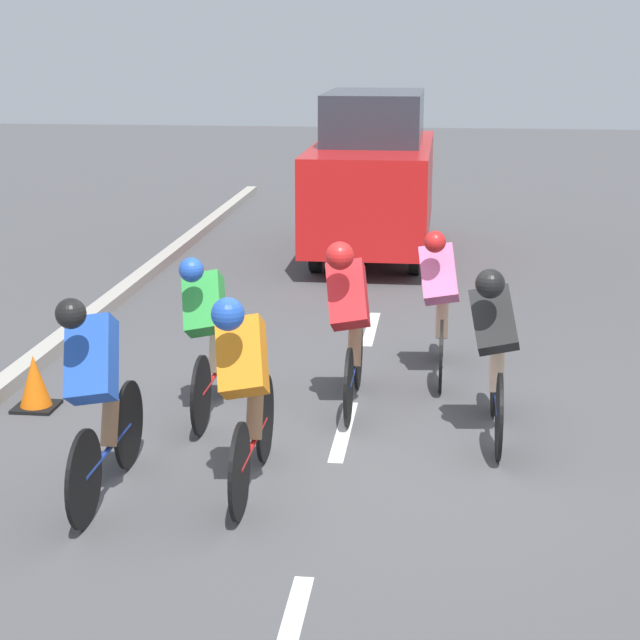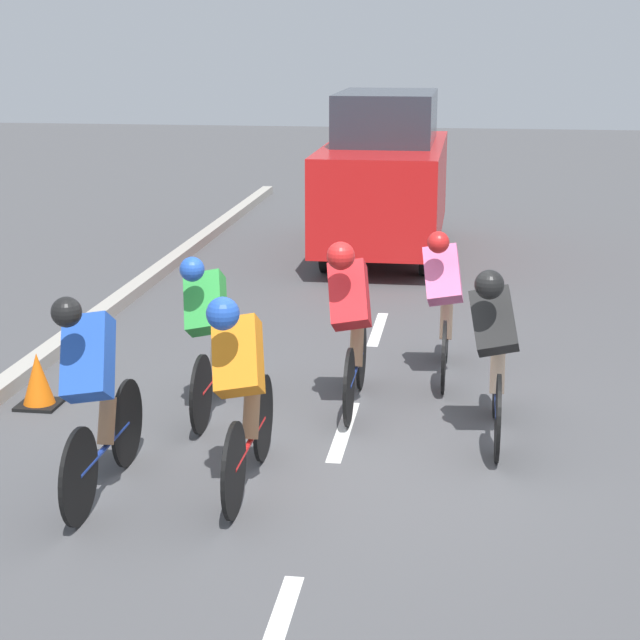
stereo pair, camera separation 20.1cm
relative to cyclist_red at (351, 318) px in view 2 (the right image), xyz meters
The scene contains 12 objects.
ground_plane 1.19m from the cyclist_red, 90.83° to the left, with size 60.00×60.00×0.00m, color #4C4C4F.
lane_stripe_near 3.85m from the cyclist_red, 90.19° to the left, with size 0.12×1.40×0.01m, color white.
lane_stripe_mid 0.99m from the cyclist_red, 91.27° to the left, with size 0.12×1.40×0.01m, color white.
lane_stripe_far 2.76m from the cyclist_red, 90.27° to the right, with size 0.12×1.40×0.01m, color white.
cyclist_red is the anchor object (origin of this frame).
cyclist_green 1.22m from the cyclist_red, 15.05° to the left, with size 0.41×1.69×1.44m.
cyclist_blue 2.62m from the cyclist_red, 53.15° to the left, with size 0.41×1.70×1.52m.
cyclist_orange 1.94m from the cyclist_red, 72.96° to the left, with size 0.42×1.71×1.50m.
cyclist_pink 1.26m from the cyclist_red, 127.92° to the right, with size 0.40×1.68×1.47m.
cyclist_black 1.36m from the cyclist_red, 153.96° to the left, with size 0.42×1.69×1.47m.
support_car 6.90m from the cyclist_red, 87.67° to the right, with size 1.70×4.33×2.38m.
traffic_cone 2.82m from the cyclist_red, ahead, with size 0.36×0.36×0.49m.
Camera 2 is at (-0.98, 8.00, 3.20)m, focal length 60.00 mm.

